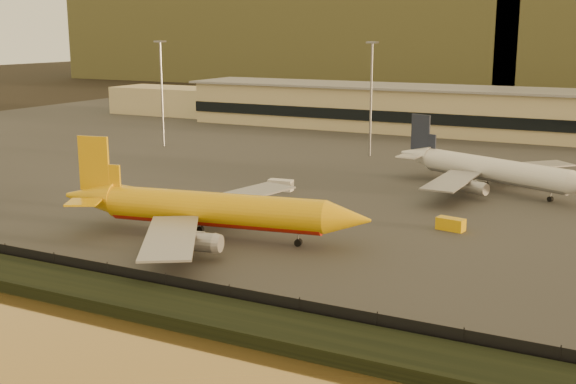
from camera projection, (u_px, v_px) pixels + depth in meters
name	position (u px, v px, depth m)	size (l,w,h in m)	color
ground	(216.00, 260.00, 89.78)	(900.00, 900.00, 0.00)	black
embankment	(127.00, 298.00, 74.86)	(320.00, 7.00, 1.40)	black
tarmac	(431.00, 150.00, 172.31)	(320.00, 220.00, 0.20)	#2D2D2D
perimeter_fence	(151.00, 281.00, 78.20)	(300.00, 0.05, 2.20)	black
terminal_building	(412.00, 109.00, 203.97)	(202.00, 25.00, 12.60)	tan
apron_light_masts	(479.00, 93.00, 144.86)	(152.20, 12.20, 25.40)	slate
distant_hills	(525.00, 24.00, 387.59)	(470.00, 160.00, 70.00)	brown
dhl_cargo_jet	(210.00, 210.00, 97.57)	(44.42, 42.98, 13.30)	#DFA60B
white_narrowbody_jet	(491.00, 170.00, 127.63)	(39.78, 37.58, 12.00)	silver
gse_vehicle_yellow	(451.00, 224.00, 102.22)	(3.94, 1.77, 1.77)	#DFA60B
gse_vehicle_white	(281.00, 185.00, 127.65)	(4.32, 1.94, 1.94)	silver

